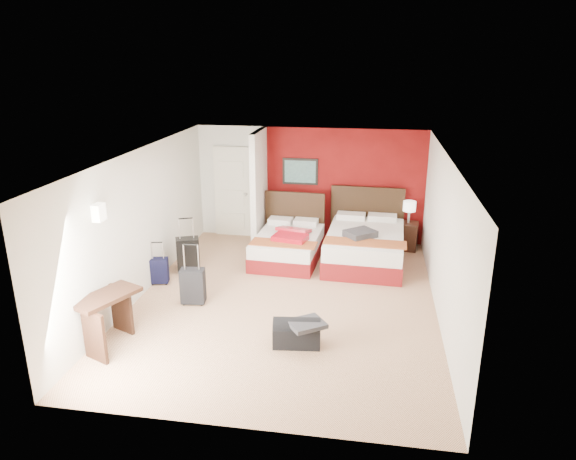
% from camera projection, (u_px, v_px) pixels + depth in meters
% --- Properties ---
extents(ground, '(6.50, 6.50, 0.00)m').
position_uv_depth(ground, '(285.00, 301.00, 8.95)').
color(ground, tan).
rests_on(ground, ground).
extents(room_walls, '(5.02, 6.52, 2.50)m').
position_uv_depth(room_walls, '(225.00, 204.00, 10.09)').
color(room_walls, silver).
rests_on(room_walls, ground).
extents(red_accent_panel, '(3.50, 0.04, 2.50)m').
position_uv_depth(red_accent_panel, '(343.00, 186.00, 11.46)').
color(red_accent_panel, maroon).
rests_on(red_accent_panel, ground).
extents(partition_wall, '(0.12, 1.20, 2.50)m').
position_uv_depth(partition_wall, '(259.00, 190.00, 11.15)').
color(partition_wall, silver).
rests_on(partition_wall, ground).
extents(entry_door, '(0.82, 0.06, 2.05)m').
position_uv_depth(entry_door, '(232.00, 192.00, 11.89)').
color(entry_door, silver).
rests_on(entry_door, ground).
extents(bed_left, '(1.35, 1.85, 0.53)m').
position_uv_depth(bed_left, '(288.00, 247.00, 10.65)').
color(bed_left, silver).
rests_on(bed_left, ground).
extents(bed_right, '(1.59, 2.20, 0.64)m').
position_uv_depth(bed_right, '(365.00, 247.00, 10.49)').
color(bed_right, white).
rests_on(bed_right, ground).
extents(red_suitcase_open, '(0.82, 1.01, 0.11)m').
position_uv_depth(red_suitcase_open, '(292.00, 234.00, 10.43)').
color(red_suitcase_open, '#B20F1E').
rests_on(red_suitcase_open, bed_left).
extents(jacket_bundle, '(0.70, 0.68, 0.13)m').
position_uv_depth(jacket_bundle, '(360.00, 234.00, 10.10)').
color(jacket_bundle, '#3B3C41').
rests_on(jacket_bundle, bed_right).
extents(nightstand, '(0.47, 0.47, 0.59)m').
position_uv_depth(nightstand, '(407.00, 236.00, 11.23)').
color(nightstand, black).
rests_on(nightstand, ground).
extents(table_lamp, '(0.27, 0.27, 0.47)m').
position_uv_depth(table_lamp, '(409.00, 212.00, 11.06)').
color(table_lamp, white).
rests_on(table_lamp, nightstand).
extents(suitcase_black, '(0.50, 0.41, 0.64)m').
position_uv_depth(suitcase_black, '(188.00, 256.00, 10.07)').
color(suitcase_black, black).
rests_on(suitcase_black, ground).
extents(suitcase_charcoal, '(0.42, 0.29, 0.58)m').
position_uv_depth(suitcase_charcoal, '(193.00, 287.00, 8.77)').
color(suitcase_charcoal, black).
rests_on(suitcase_charcoal, ground).
extents(suitcase_navy, '(0.36, 0.27, 0.46)m').
position_uv_depth(suitcase_navy, '(159.00, 272.00, 9.55)').
color(suitcase_navy, black).
rests_on(suitcase_navy, ground).
extents(duffel_bag, '(0.71, 0.43, 0.34)m').
position_uv_depth(duffel_bag, '(297.00, 334.00, 7.55)').
color(duffel_bag, black).
rests_on(duffel_bag, ground).
extents(jacket_draped, '(0.63, 0.61, 0.06)m').
position_uv_depth(jacket_draped, '(307.00, 324.00, 7.42)').
color(jacket_draped, '#353539').
rests_on(jacket_draped, duffel_bag).
extents(desk, '(0.82, 1.06, 0.79)m').
position_uv_depth(desk, '(109.00, 320.00, 7.47)').
color(desk, '#321A10').
rests_on(desk, ground).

